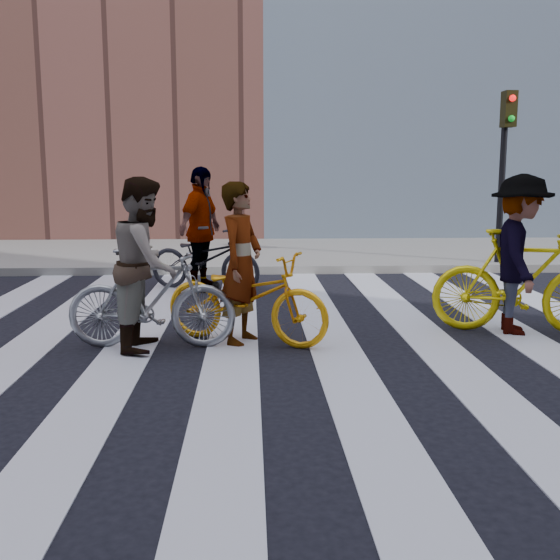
{
  "coord_description": "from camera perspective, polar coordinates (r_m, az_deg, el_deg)",
  "views": [
    {
      "loc": [
        -0.35,
        -6.88,
        1.88
      ],
      "look_at": [
        -0.02,
        0.3,
        0.68
      ],
      "focal_mm": 42.0,
      "sensor_mm": 36.0,
      "label": 1
    }
  ],
  "objects": [
    {
      "name": "sidewalk_far",
      "position": [
        14.5,
        -1.19,
        2.31
      ],
      "size": [
        100.0,
        5.0,
        0.15
      ],
      "primitive_type": "cube",
      "color": "gray",
      "rests_on": "ground"
    },
    {
      "name": "rider_mid",
      "position": [
        7.04,
        -11.63,
        1.38
      ],
      "size": [
        0.73,
        0.92,
        1.82
      ],
      "primitive_type": "imported",
      "rotation": [
        0.0,
        0.0,
        1.52
      ],
      "color": "slate",
      "rests_on": "ground"
    },
    {
      "name": "traffic_signal",
      "position": [
        13.1,
        19.01,
        10.71
      ],
      "size": [
        0.22,
        0.42,
        3.33
      ],
      "color": "black",
      "rests_on": "ground"
    },
    {
      "name": "bike_dark_rear",
      "position": [
        10.43,
        -6.6,
        1.83
      ],
      "size": [
        2.03,
        1.41,
        1.01
      ],
      "primitive_type": "imported",
      "rotation": [
        0.0,
        0.0,
        1.14
      ],
      "color": "black",
      "rests_on": "ground"
    },
    {
      "name": "ground",
      "position": [
        7.14,
        0.29,
        -5.78
      ],
      "size": [
        100.0,
        100.0,
        0.0
      ],
      "primitive_type": "plane",
      "color": "black",
      "rests_on": "ground"
    },
    {
      "name": "rider_left",
      "position": [
        7.13,
        -3.4,
        1.44
      ],
      "size": [
        0.65,
        0.76,
        1.77
      ],
      "primitive_type": "imported",
      "rotation": [
        0.0,
        0.0,
        1.14
      ],
      "color": "slate",
      "rests_on": "ground"
    },
    {
      "name": "bike_silver_mid",
      "position": [
        7.09,
        -11.13,
        -1.61
      ],
      "size": [
        1.81,
        0.59,
        1.07
      ],
      "primitive_type": "imported",
      "rotation": [
        0.0,
        0.0,
        1.52
      ],
      "color": "#95999E",
      "rests_on": "ground"
    },
    {
      "name": "bike_yellow_left",
      "position": [
        7.19,
        -2.98,
        -1.55
      ],
      "size": [
        2.03,
        1.41,
        1.01
      ],
      "primitive_type": "imported",
      "rotation": [
        0.0,
        0.0,
        1.14
      ],
      "color": "#F8A30D",
      "rests_on": "ground"
    },
    {
      "name": "rider_right",
      "position": [
        8.03,
        20.12,
        2.07
      ],
      "size": [
        0.97,
        1.33,
        1.85
      ],
      "primitive_type": "imported",
      "rotation": [
        0.0,
        0.0,
        1.31
      ],
      "color": "slate",
      "rests_on": "ground"
    },
    {
      "name": "zebra_crosswalk",
      "position": [
        7.14,
        0.29,
        -5.74
      ],
      "size": [
        8.25,
        10.0,
        0.01
      ],
      "color": "silver",
      "rests_on": "ground"
    },
    {
      "name": "rider_rear",
      "position": [
        10.38,
        -6.93,
        4.41
      ],
      "size": [
        0.91,
        1.24,
        1.95
      ],
      "primitive_type": "imported",
      "rotation": [
        0.0,
        0.0,
        1.14
      ],
      "color": "slate",
      "rests_on": "ground"
    },
    {
      "name": "bike_yellow_right",
      "position": [
        8.09,
        20.32,
        -0.15
      ],
      "size": [
        2.11,
        1.08,
        1.22
      ],
      "primitive_type": "imported",
      "rotation": [
        0.0,
        0.0,
        1.31
      ],
      "color": "yellow",
      "rests_on": "ground"
    }
  ]
}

